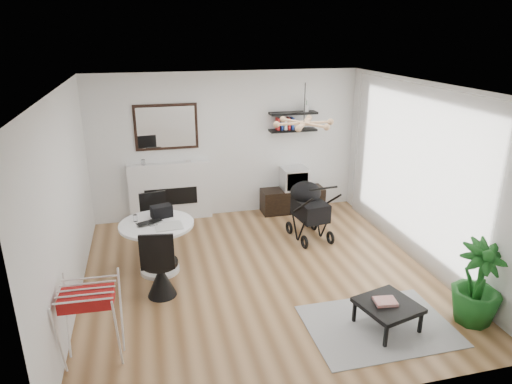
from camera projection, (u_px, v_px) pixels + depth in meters
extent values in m
plane|color=brown|center=(260.00, 275.00, 6.67)|extent=(5.00, 5.00, 0.00)
plane|color=white|center=(261.00, 87.00, 5.76)|extent=(5.00, 5.00, 0.00)
plane|color=white|center=(227.00, 145.00, 8.50)|extent=(5.00, 0.00, 5.00)
plane|color=white|center=(66.00, 204.00, 5.65)|extent=(0.00, 5.00, 5.00)
plane|color=white|center=(423.00, 175.00, 6.78)|extent=(0.00, 5.00, 5.00)
cube|color=white|center=(410.00, 171.00, 6.94)|extent=(0.04, 3.60, 2.60)
cube|color=white|center=(171.00, 192.00, 8.45)|extent=(1.50, 0.15, 1.10)
cube|color=black|center=(171.00, 196.00, 8.42)|extent=(0.95, 0.06, 0.32)
cube|color=black|center=(166.00, 127.00, 8.10)|extent=(1.12, 0.03, 0.82)
cube|color=white|center=(166.00, 127.00, 8.09)|extent=(1.02, 0.01, 0.72)
cube|color=black|center=(293.00, 130.00, 8.57)|extent=(0.90, 0.25, 0.04)
cube|color=black|center=(293.00, 113.00, 8.47)|extent=(0.90, 0.25, 0.04)
cube|color=black|center=(292.00, 200.00, 8.95)|extent=(1.22, 0.43, 0.46)
cube|color=silver|center=(294.00, 178.00, 8.81)|extent=(0.48, 0.42, 0.42)
cube|color=black|center=(298.00, 182.00, 8.62)|extent=(0.41, 0.01, 0.34)
cylinder|color=white|center=(160.00, 269.00, 6.76)|extent=(0.57, 0.57, 0.06)
cylinder|color=white|center=(158.00, 247.00, 6.64)|extent=(0.14, 0.14, 0.68)
cylinder|color=white|center=(157.00, 224.00, 6.52)|extent=(1.06, 1.06, 0.04)
imported|color=black|center=(151.00, 224.00, 6.45)|extent=(0.42, 0.36, 0.03)
cube|color=black|center=(162.00, 211.00, 6.69)|extent=(0.33, 0.25, 0.18)
cube|color=silver|center=(169.00, 226.00, 6.40)|extent=(0.40, 0.34, 0.01)
cylinder|color=white|center=(135.00, 218.00, 6.55)|extent=(0.06, 0.06, 0.10)
cylinder|color=black|center=(157.00, 226.00, 7.16)|extent=(0.46, 0.46, 0.05)
cone|color=black|center=(158.00, 241.00, 7.24)|extent=(0.38, 0.38, 0.44)
cube|color=black|center=(153.00, 206.00, 7.25)|extent=(0.42, 0.12, 0.47)
cylinder|color=black|center=(160.00, 263.00, 6.00)|extent=(0.47, 0.47, 0.05)
cone|color=black|center=(161.00, 280.00, 6.09)|extent=(0.39, 0.39, 0.45)
cube|color=black|center=(157.00, 252.00, 5.71)|extent=(0.43, 0.10, 0.48)
cube|color=maroon|center=(87.00, 296.00, 4.67)|extent=(0.54, 0.33, 0.14)
cube|color=black|center=(310.00, 210.00, 7.67)|extent=(0.51, 0.70, 0.31)
ellipsoid|color=black|center=(306.00, 192.00, 7.77)|extent=(0.52, 0.52, 0.37)
cylinder|color=black|center=(324.00, 188.00, 7.13)|extent=(0.48, 0.09, 0.03)
torus|color=black|center=(289.00, 228.00, 8.01)|extent=(0.08, 0.23, 0.23)
torus|color=black|center=(314.00, 224.00, 8.17)|extent=(0.08, 0.23, 0.23)
torus|color=black|center=(304.00, 242.00, 7.47)|extent=(0.08, 0.23, 0.23)
torus|color=black|center=(330.00, 238.00, 7.63)|extent=(0.08, 0.23, 0.23)
cube|color=#969696|center=(378.00, 326.00, 5.52)|extent=(1.72, 1.24, 0.01)
cube|color=black|center=(388.00, 305.00, 5.39)|extent=(0.77, 0.77, 0.05)
cube|color=black|center=(386.00, 336.00, 5.10)|extent=(0.04, 0.04, 0.27)
cube|color=black|center=(420.00, 322.00, 5.34)|extent=(0.04, 0.04, 0.27)
cube|color=black|center=(354.00, 311.00, 5.55)|extent=(0.04, 0.04, 0.27)
cube|color=black|center=(388.00, 300.00, 5.79)|extent=(0.04, 0.04, 0.27)
cube|color=#C73A31|center=(385.00, 302.00, 5.39)|extent=(0.28, 0.23, 0.04)
imported|color=#18561A|center=(478.00, 283.00, 5.45)|extent=(0.59, 0.59, 1.05)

